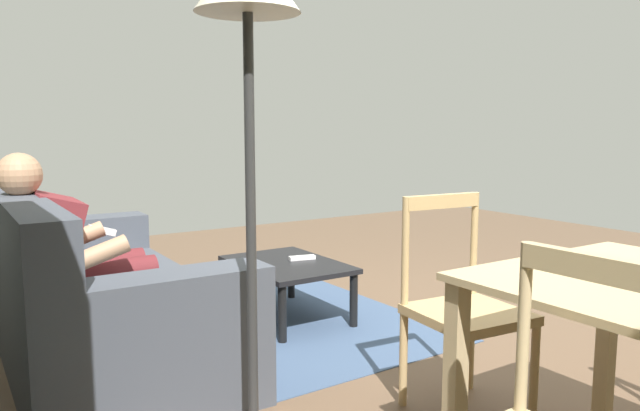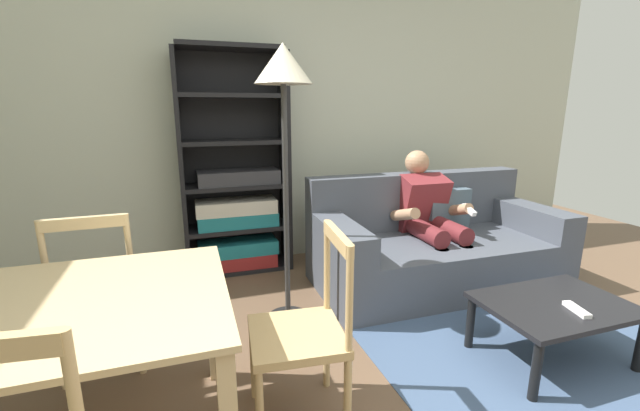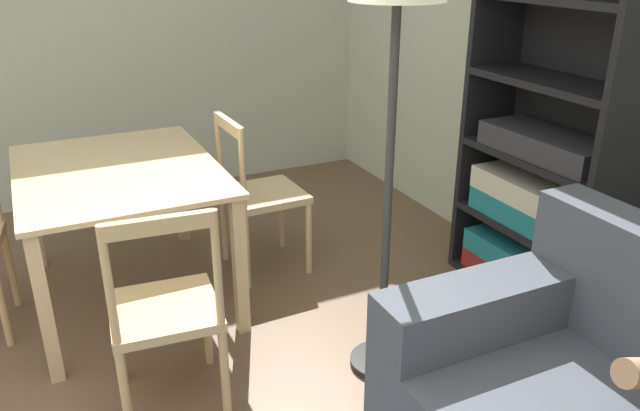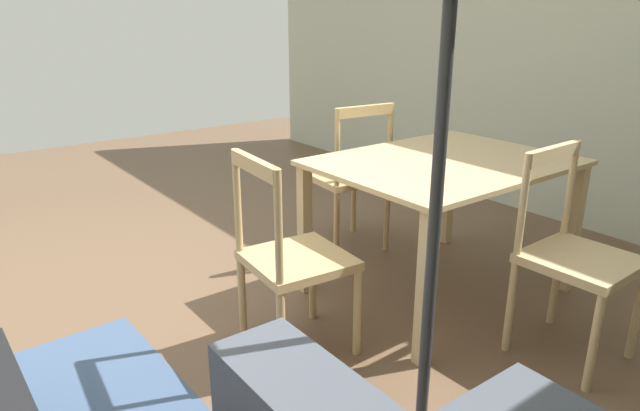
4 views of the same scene
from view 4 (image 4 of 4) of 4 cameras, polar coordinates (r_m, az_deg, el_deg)
The scene contains 6 objects.
ground_plane at distance 3.05m, azimuth -21.33°, elevation -11.31°, with size 8.46×8.46×0.00m, color brown.
wall_side at distance 4.64m, azimuth 19.46°, elevation 16.93°, with size 0.12×5.90×2.77m, color beige.
dining_table at distance 3.03m, azimuth 12.23°, elevation 2.52°, with size 1.26×0.97×0.74m.
dining_chair_near_wall at distance 2.69m, azimuth 24.15°, elevation -4.81°, with size 0.43×0.43×0.92m.
dining_chair_facing_couch at distance 2.49m, azimuth -2.86°, elevation -5.41°, with size 0.46×0.46×0.92m.
dining_chair_by_doorway at distance 3.59m, azimuth 2.91°, elevation 2.79°, with size 0.47×0.47×0.95m.
Camera 4 is at (0.62, 2.60, 1.47)m, focal length 31.92 mm.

